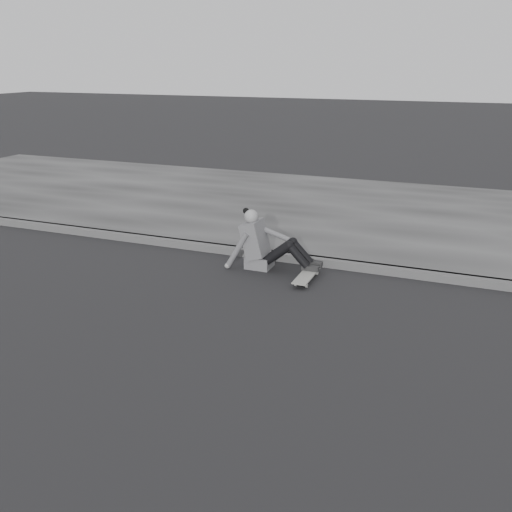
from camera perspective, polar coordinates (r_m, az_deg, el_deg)
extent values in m
plane|color=black|center=(6.09, 6.06, -9.46)|extent=(80.00, 80.00, 0.00)
cube|color=#4A4A4A|center=(8.37, 10.90, -1.11)|extent=(24.00, 0.16, 0.12)
cube|color=#3A3A3A|center=(11.23, 13.91, 3.85)|extent=(24.00, 6.00, 0.12)
cylinder|color=gray|center=(7.72, 4.01, -2.82)|extent=(0.03, 0.05, 0.05)
cylinder|color=gray|center=(7.68, 5.08, -2.97)|extent=(0.03, 0.05, 0.05)
cylinder|color=gray|center=(8.18, 5.12, -1.56)|extent=(0.03, 0.05, 0.05)
cylinder|color=gray|center=(8.14, 6.13, -1.69)|extent=(0.03, 0.05, 0.05)
cube|color=#2E2E31|center=(7.68, 4.55, -2.70)|extent=(0.16, 0.04, 0.03)
cube|color=#2E2E31|center=(8.15, 5.63, -1.44)|extent=(0.16, 0.04, 0.03)
cube|color=gray|center=(7.91, 5.11, -1.88)|extent=(0.20, 0.78, 0.02)
cube|color=#575759|center=(8.37, 0.36, -0.54)|extent=(0.36, 0.34, 0.18)
cube|color=#575759|center=(8.28, -0.09, 1.74)|extent=(0.37, 0.40, 0.57)
cube|color=#575759|center=(8.30, -0.93, 2.62)|extent=(0.14, 0.30, 0.20)
cylinder|color=gray|center=(8.23, -0.42, 3.37)|extent=(0.09, 0.09, 0.08)
sphere|color=gray|center=(8.21, -0.48, 3.98)|extent=(0.20, 0.20, 0.20)
sphere|color=black|center=(8.25, -1.01, 4.54)|extent=(0.09, 0.09, 0.09)
cylinder|color=black|center=(8.12, 2.20, 0.28)|extent=(0.43, 0.13, 0.39)
cylinder|color=black|center=(8.28, 2.62, 0.66)|extent=(0.43, 0.13, 0.39)
cylinder|color=black|center=(8.03, 4.22, 0.00)|extent=(0.35, 0.11, 0.36)
cylinder|color=black|center=(8.20, 4.60, 0.38)|extent=(0.35, 0.11, 0.36)
sphere|color=black|center=(8.03, 3.32, 1.06)|extent=(0.13, 0.13, 0.13)
sphere|color=black|center=(8.19, 3.72, 1.42)|extent=(0.13, 0.13, 0.13)
cube|color=black|center=(8.04, 5.45, -1.22)|extent=(0.24, 0.08, 0.07)
cube|color=black|center=(8.20, 5.80, -0.81)|extent=(0.24, 0.08, 0.07)
cylinder|color=#575759|center=(8.22, -1.93, 0.55)|extent=(0.38, 0.08, 0.58)
sphere|color=gray|center=(8.35, -2.88, -0.98)|extent=(0.08, 0.08, 0.08)
cylinder|color=#575759|center=(8.33, 1.85, 2.25)|extent=(0.48, 0.08, 0.21)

